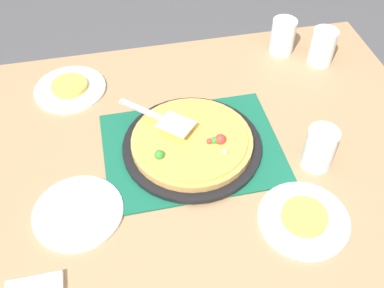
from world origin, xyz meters
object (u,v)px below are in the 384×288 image
(pizza_pan, at_px, (192,146))
(served_slice_left, at_px, (304,216))
(plate_far_right, at_px, (70,89))
(plate_side, at_px, (78,212))
(pizza_server, at_px, (161,118))
(plate_near_left, at_px, (303,219))
(cup_far, at_px, (320,148))
(cup_corner, at_px, (283,36))
(cup_near, at_px, (322,47))
(pizza, at_px, (192,141))
(served_slice_right, at_px, (69,86))

(pizza_pan, height_order, served_slice_left, served_slice_left)
(plate_far_right, bearing_deg, plate_side, -89.43)
(pizza_server, bearing_deg, served_slice_left, -50.85)
(plate_near_left, distance_m, cup_far, 0.20)
(pizza_pan, height_order, plate_side, pizza_pan)
(pizza_pan, height_order, cup_far, cup_far)
(cup_corner, bearing_deg, cup_near, -37.85)
(pizza_pan, bearing_deg, cup_near, 30.59)
(pizza, distance_m, served_slice_left, 0.35)
(pizza_pan, height_order, cup_corner, cup_corner)
(pizza_server, bearing_deg, pizza, -43.01)
(cup_near, bearing_deg, plate_near_left, -116.26)
(pizza, xyz_separation_m, plate_side, (-0.32, -0.15, -0.03))
(pizza, relative_size, plate_side, 1.50)
(served_slice_right, xyz_separation_m, pizza_server, (0.25, -0.26, 0.05))
(plate_side, xyz_separation_m, cup_corner, (0.71, 0.53, 0.06))
(plate_near_left, bearing_deg, served_slice_left, 0.00)
(pizza_pan, xyz_separation_m, pizza, (0.00, -0.00, 0.02))
(cup_corner, distance_m, pizza_server, 0.56)
(cup_corner, bearing_deg, plate_near_left, -105.15)
(pizza, xyz_separation_m, served_slice_right, (-0.32, 0.32, -0.02))
(plate_near_left, height_order, plate_side, same)
(pizza, xyz_separation_m, plate_far_right, (-0.32, 0.32, -0.03))
(pizza, bearing_deg, served_slice_left, -53.03)
(cup_far, relative_size, pizza_server, 0.61)
(plate_side, bearing_deg, served_slice_right, 90.57)
(served_slice_left, bearing_deg, pizza, 126.97)
(plate_far_right, xyz_separation_m, served_slice_left, (0.53, -0.60, 0.01))
(pizza_pan, height_order, pizza, pizza)
(pizza_pan, bearing_deg, cup_corner, 43.90)
(pizza, xyz_separation_m, cup_far, (0.31, -0.12, 0.03))
(plate_far_right, relative_size, served_slice_left, 2.00)
(pizza, bearing_deg, pizza_server, 136.99)
(plate_side, bearing_deg, served_slice_left, -14.28)
(pizza, height_order, cup_far, cup_far)
(plate_far_right, xyz_separation_m, plate_side, (0.00, -0.47, 0.00))
(pizza, relative_size, served_slice_right, 3.00)
(cup_far, height_order, cup_corner, same)
(plate_near_left, distance_m, served_slice_right, 0.81)
(plate_far_right, xyz_separation_m, served_slice_right, (0.00, 0.00, 0.01))
(cup_near, height_order, pizza_server, cup_near)
(cup_near, relative_size, cup_far, 1.00)
(served_slice_right, bearing_deg, pizza, -45.18)
(cup_corner, relative_size, pizza_server, 0.61)
(served_slice_right, bearing_deg, cup_near, -1.91)
(pizza_pan, bearing_deg, pizza_server, 137.21)
(served_slice_left, distance_m, cup_corner, 0.69)
(plate_near_left, bearing_deg, plate_side, 165.72)
(served_slice_left, distance_m, cup_far, 0.20)
(pizza_pan, distance_m, plate_far_right, 0.45)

